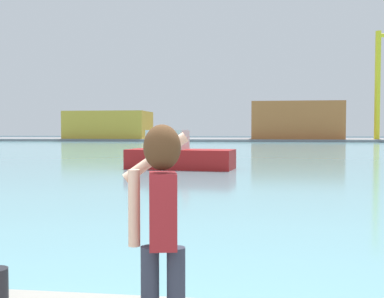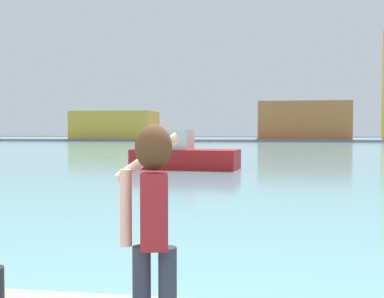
% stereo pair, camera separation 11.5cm
% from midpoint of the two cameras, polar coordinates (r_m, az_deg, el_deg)
% --- Properties ---
extents(ground_plane, '(220.00, 220.00, 0.00)m').
position_cam_midpoint_polar(ground_plane, '(52.69, 7.04, -0.05)').
color(ground_plane, '#334751').
extents(harbor_water, '(140.00, 100.00, 0.02)m').
position_cam_midpoint_polar(harbor_water, '(54.69, 7.09, 0.05)').
color(harbor_water, '#6BA8B2').
rests_on(harbor_water, ground_plane).
extents(far_shore_dock, '(140.00, 20.00, 0.46)m').
position_cam_midpoint_polar(far_shore_dock, '(94.66, 7.59, 1.14)').
color(far_shore_dock, gray).
rests_on(far_shore_dock, ground_plane).
extents(person_photographer, '(0.53, 0.54, 1.74)m').
position_cam_midpoint_polar(person_photographer, '(3.56, -3.86, -7.93)').
color(person_photographer, '#2D3342').
rests_on(person_photographer, quay_promenade).
extents(boat_moored, '(6.11, 3.00, 2.15)m').
position_cam_midpoint_polar(boat_moored, '(26.05, -1.02, -0.74)').
color(boat_moored, '#B21919').
rests_on(boat_moored, harbor_water).
extents(warehouse_left, '(15.78, 10.09, 5.36)m').
position_cam_midpoint_polar(warehouse_left, '(94.94, -9.24, 2.89)').
color(warehouse_left, gold).
rests_on(warehouse_left, far_shore_dock).
extents(warehouse_right, '(16.72, 9.44, 7.00)m').
position_cam_midpoint_polar(warehouse_right, '(91.44, 13.29, 3.39)').
color(warehouse_right, '#B26633').
rests_on(warehouse_right, far_shore_dock).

